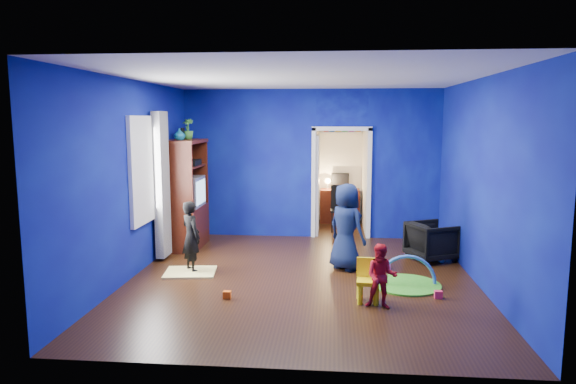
# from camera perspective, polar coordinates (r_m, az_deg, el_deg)

# --- Properties ---
(floor) EXTENTS (5.00, 5.50, 0.01)m
(floor) POSITION_cam_1_polar(r_m,az_deg,el_deg) (7.63, 1.51, -9.63)
(floor) COLOR black
(floor) RESTS_ON ground
(ceiling) EXTENTS (5.00, 5.50, 0.01)m
(ceiling) POSITION_cam_1_polar(r_m,az_deg,el_deg) (7.29, 1.60, 12.63)
(ceiling) COLOR white
(ceiling) RESTS_ON wall_back
(wall_back) EXTENTS (5.00, 0.02, 2.90)m
(wall_back) POSITION_cam_1_polar(r_m,az_deg,el_deg) (10.05, 2.53, 3.12)
(wall_back) COLOR #0A096F
(wall_back) RESTS_ON floor
(wall_front) EXTENTS (5.00, 0.02, 2.90)m
(wall_front) POSITION_cam_1_polar(r_m,az_deg,el_deg) (4.61, -0.57, -2.84)
(wall_front) COLOR #0A096F
(wall_front) RESTS_ON floor
(wall_left) EXTENTS (0.02, 5.50, 2.90)m
(wall_left) POSITION_cam_1_polar(r_m,az_deg,el_deg) (7.88, -16.91, 1.39)
(wall_left) COLOR #0A096F
(wall_left) RESTS_ON floor
(wall_right) EXTENTS (0.02, 5.50, 2.90)m
(wall_right) POSITION_cam_1_polar(r_m,az_deg,el_deg) (7.59, 20.74, 0.96)
(wall_right) COLOR #0A096F
(wall_right) RESTS_ON floor
(alcove) EXTENTS (1.00, 1.75, 2.50)m
(alcove) POSITION_cam_1_polar(r_m,az_deg,el_deg) (10.94, 5.88, 2.43)
(alcove) COLOR silver
(alcove) RESTS_ON floor
(armchair) EXTENTS (0.92, 0.91, 0.64)m
(armchair) POSITION_cam_1_polar(r_m,az_deg,el_deg) (8.87, 15.72, -5.27)
(armchair) COLOR black
(armchair) RESTS_ON floor
(child_black) EXTENTS (0.47, 0.47, 1.10)m
(child_black) POSITION_cam_1_polar(r_m,az_deg,el_deg) (7.99, -10.71, -4.89)
(child_black) COLOR black
(child_black) RESTS_ON floor
(child_navy) EXTENTS (0.77, 0.76, 1.35)m
(child_navy) POSITION_cam_1_polar(r_m,az_deg,el_deg) (7.99, 6.48, -3.86)
(child_navy) COLOR #0F1738
(child_navy) RESTS_ON floor
(toddler_red) EXTENTS (0.43, 0.36, 0.81)m
(toddler_red) POSITION_cam_1_polar(r_m,az_deg,el_deg) (6.50, 10.35, -9.21)
(toddler_red) COLOR red
(toddler_red) RESTS_ON floor
(vase) EXTENTS (0.20, 0.20, 0.21)m
(vase) POSITION_cam_1_polar(r_m,az_deg,el_deg) (9.09, -11.97, 6.29)
(vase) COLOR #0E6B70
(vase) RESTS_ON tv_armoire
(potted_plant) EXTENTS (0.21, 0.21, 0.37)m
(potted_plant) POSITION_cam_1_polar(r_m,az_deg,el_deg) (9.58, -11.07, 6.90)
(potted_plant) COLOR #3A8831
(potted_plant) RESTS_ON tv_armoire
(tv_armoire) EXTENTS (0.58, 1.14, 1.96)m
(tv_armoire) POSITION_cam_1_polar(r_m,az_deg,el_deg) (9.47, -11.25, -0.21)
(tv_armoire) COLOR #381209
(tv_armoire) RESTS_ON floor
(crt_tv) EXTENTS (0.46, 0.70, 0.54)m
(crt_tv) POSITION_cam_1_polar(r_m,az_deg,el_deg) (9.45, -11.02, 0.03)
(crt_tv) COLOR silver
(crt_tv) RESTS_ON tv_armoire
(yellow_blanket) EXTENTS (0.82, 0.69, 0.03)m
(yellow_blanket) POSITION_cam_1_polar(r_m,az_deg,el_deg) (8.03, -10.81, -8.75)
(yellow_blanket) COLOR #F2E07A
(yellow_blanket) RESTS_ON floor
(hopper_ball) EXTENTS (0.36, 0.36, 0.36)m
(hopper_ball) POSITION_cam_1_polar(r_m,az_deg,el_deg) (8.35, 6.04, -6.84)
(hopper_ball) COLOR yellow
(hopper_ball) RESTS_ON floor
(kid_chair) EXTENTS (0.30, 0.30, 0.50)m
(kid_chair) POSITION_cam_1_polar(r_m,az_deg,el_deg) (6.73, 8.87, -9.96)
(kid_chair) COLOR yellow
(kid_chair) RESTS_ON floor
(play_mat) EXTENTS (0.96, 0.96, 0.03)m
(play_mat) POSITION_cam_1_polar(r_m,az_deg,el_deg) (7.53, 13.00, -10.00)
(play_mat) COLOR green
(play_mat) RESTS_ON floor
(toy_arch) EXTENTS (0.86, 0.13, 0.86)m
(toy_arch) POSITION_cam_1_polar(r_m,az_deg,el_deg) (7.52, 13.01, -9.94)
(toy_arch) COLOR #3F8CD8
(toy_arch) RESTS_ON floor
(window_left) EXTENTS (0.03, 0.95, 1.55)m
(window_left) POSITION_cam_1_polar(r_m,az_deg,el_deg) (8.19, -15.93, 2.37)
(window_left) COLOR white
(window_left) RESTS_ON wall_left
(curtain) EXTENTS (0.14, 0.42, 2.40)m
(curtain) POSITION_cam_1_polar(r_m,az_deg,el_deg) (8.70, -13.85, 0.78)
(curtain) COLOR slate
(curtain) RESTS_ON floor
(doorway) EXTENTS (1.16, 0.10, 2.10)m
(doorway) POSITION_cam_1_polar(r_m,az_deg,el_deg) (10.09, 5.92, 0.81)
(doorway) COLOR white
(doorway) RESTS_ON floor
(study_desk) EXTENTS (0.88, 0.44, 0.75)m
(study_desk) POSITION_cam_1_polar(r_m,az_deg,el_deg) (11.68, 5.77, -1.53)
(study_desk) COLOR #3D140A
(study_desk) RESTS_ON floor
(desk_monitor) EXTENTS (0.40, 0.05, 0.32)m
(desk_monitor) POSITION_cam_1_polar(r_m,az_deg,el_deg) (11.72, 5.81, 1.34)
(desk_monitor) COLOR black
(desk_monitor) RESTS_ON study_desk
(desk_lamp) EXTENTS (0.14, 0.14, 0.14)m
(desk_lamp) POSITION_cam_1_polar(r_m,az_deg,el_deg) (11.66, 4.43, 1.22)
(desk_lamp) COLOR #FFD88C
(desk_lamp) RESTS_ON study_desk
(folding_chair) EXTENTS (0.40, 0.40, 0.92)m
(folding_chair) POSITION_cam_1_polar(r_m,az_deg,el_deg) (10.72, 5.84, -1.94)
(folding_chair) COLOR black
(folding_chair) RESTS_ON floor
(book_shelf) EXTENTS (0.88, 0.24, 0.04)m
(book_shelf) POSITION_cam_1_polar(r_m,az_deg,el_deg) (11.63, 5.88, 6.57)
(book_shelf) COLOR white
(book_shelf) RESTS_ON study_desk
(toy_0) EXTENTS (0.10, 0.08, 0.10)m
(toy_0) POSITION_cam_1_polar(r_m,az_deg,el_deg) (7.11, 16.36, -10.88)
(toy_0) COLOR #F9294D
(toy_0) RESTS_ON floor
(toy_1) EXTENTS (0.11, 0.11, 0.11)m
(toy_1) POSITION_cam_1_polar(r_m,az_deg,el_deg) (8.79, 16.66, -7.21)
(toy_1) COLOR blue
(toy_1) RESTS_ON floor
(toy_2) EXTENTS (0.10, 0.08, 0.10)m
(toy_2) POSITION_cam_1_polar(r_m,az_deg,el_deg) (6.87, -6.79, -11.28)
(toy_2) COLOR #F3570C
(toy_2) RESTS_ON floor
(toy_3) EXTENTS (0.11, 0.11, 0.11)m
(toy_3) POSITION_cam_1_polar(r_m,az_deg,el_deg) (7.93, 8.07, -8.60)
(toy_3) COLOR green
(toy_3) RESTS_ON floor
(toy_4) EXTENTS (0.10, 0.08, 0.10)m
(toy_4) POSITION_cam_1_polar(r_m,az_deg,el_deg) (8.25, 10.99, -8.05)
(toy_4) COLOR #BB469F
(toy_4) RESTS_ON floor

